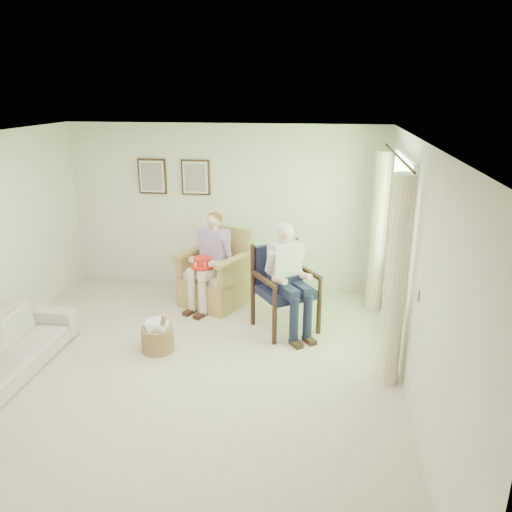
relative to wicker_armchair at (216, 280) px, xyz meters
name	(u,v)px	position (x,y,z in m)	size (l,w,h in m)	color
floor	(180,373)	(0.02, -2.02, -0.35)	(5.50, 5.50, 0.00)	#C0B59B
back_wall	(225,208)	(0.02, 0.73, 0.95)	(5.00, 0.04, 2.60)	silver
front_wall	(24,435)	(0.02, -4.77, 0.95)	(5.00, 0.04, 2.60)	silver
right_wall	(417,278)	(2.52, -2.02, 0.95)	(0.04, 5.50, 2.60)	silver
ceiling	(167,141)	(0.02, -2.02, 2.25)	(5.00, 5.50, 0.02)	white
window	(400,220)	(2.48, -0.82, 1.23)	(0.13, 2.50, 1.63)	#2D6B23
curtain_left	(395,283)	(2.35, -1.80, 0.80)	(0.34, 0.34, 2.30)	#F1EABC
curtain_right	(378,233)	(2.35, 0.16, 0.80)	(0.34, 0.34, 2.30)	#F1EABC
framed_print_left	(152,176)	(-1.13, 0.69, 1.43)	(0.45, 0.05, 0.55)	#382114
framed_print_right	(195,177)	(-0.43, 0.69, 1.43)	(0.45, 0.05, 0.55)	#382114
wicker_armchair	(216,280)	(0.00, 0.00, 0.00)	(0.87, 0.87, 1.12)	tan
wood_armchair	(286,284)	(1.11, -0.63, 0.26)	(0.73, 0.68, 1.12)	black
sofa	(7,349)	(-1.93, -2.23, -0.08)	(0.75, 1.91, 0.56)	beige
person_wicker	(213,254)	(0.00, -0.15, 0.46)	(0.40, 0.62, 1.39)	beige
person_dark	(286,271)	(1.11, -0.82, 0.51)	(0.40, 0.63, 1.44)	#191E38
red_hat	(202,263)	(-0.11, -0.32, 0.38)	(0.32, 0.32, 0.14)	red
hatbox	(157,334)	(-0.40, -1.54, -0.13)	(0.48, 0.48, 0.58)	tan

